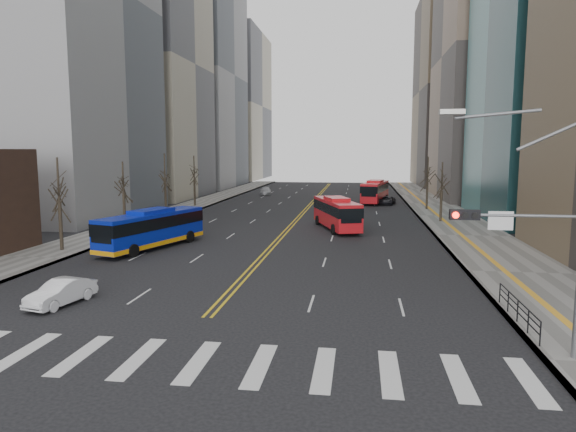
{
  "coord_description": "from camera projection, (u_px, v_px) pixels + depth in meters",
  "views": [
    {
      "loc": [
        7.08,
        -17.78,
        7.89
      ],
      "look_at": [
        2.44,
        15.44,
        3.6
      ],
      "focal_mm": 32.0,
      "sensor_mm": 36.0,
      "label": 1
    }
  ],
  "objects": [
    {
      "name": "crosswalk",
      "position": [
        168.0,
        360.0,
        19.44
      ],
      "size": [
        26.7,
        4.0,
        0.01
      ],
      "color": "silver",
      "rests_on": "ground"
    },
    {
      "name": "car_dark_far",
      "position": [
        387.0,
        201.0,
        75.19
      ],
      "size": [
        2.84,
        4.62,
        1.2
      ],
      "primitive_type": "imported",
      "rotation": [
        0.0,
        0.0,
        -0.21
      ],
      "color": "black",
      "rests_on": "ground"
    },
    {
      "name": "car_silver",
      "position": [
        265.0,
        191.0,
        91.61
      ],
      "size": [
        2.63,
        4.98,
        1.38
      ],
      "primitive_type": "imported",
      "rotation": [
        0.0,
        0.0,
        0.15
      ],
      "color": "#98999D",
      "rests_on": "ground"
    },
    {
      "name": "sidewalk_right",
      "position": [
        447.0,
        216.0,
        61.24
      ],
      "size": [
        7.0,
        130.0,
        0.15
      ],
      "primitive_type": "cube",
      "color": "slate",
      "rests_on": "ground"
    },
    {
      "name": "street_trees",
      "position": [
        222.0,
        179.0,
        53.75
      ],
      "size": [
        35.2,
        47.2,
        7.6
      ],
      "color": "black",
      "rests_on": "ground"
    },
    {
      "name": "ground",
      "position": [
        168.0,
        360.0,
        19.44
      ],
      "size": [
        220.0,
        220.0,
        0.0
      ],
      "primitive_type": "plane",
      "color": "black"
    },
    {
      "name": "signal_mast",
      "position": [
        542.0,
        233.0,
        18.9
      ],
      "size": [
        5.37,
        0.37,
        9.39
      ],
      "color": "slate",
      "rests_on": "ground"
    },
    {
      "name": "red_bus_far",
      "position": [
        375.0,
        190.0,
        77.65
      ],
      "size": [
        4.6,
        11.14,
        3.45
      ],
      "color": "red",
      "rests_on": "ground"
    },
    {
      "name": "centerline",
      "position": [
        309.0,
        206.0,
        73.47
      ],
      "size": [
        0.55,
        100.0,
        0.01
      ],
      "color": "gold",
      "rests_on": "ground"
    },
    {
      "name": "pedestrian_railing",
      "position": [
        518.0,
        307.0,
        23.27
      ],
      "size": [
        0.06,
        6.06,
        1.02
      ],
      "color": "black",
      "rests_on": "sidewalk_right"
    },
    {
      "name": "office_towers",
      "position": [
        319.0,
        52.0,
        83.68
      ],
      "size": [
        83.0,
        134.0,
        58.0
      ],
      "color": "gray",
      "rests_on": "ground"
    },
    {
      "name": "blue_bus",
      "position": [
        152.0,
        228.0,
        41.47
      ],
      "size": [
        5.5,
        11.09,
        3.2
      ],
      "color": "#0B20B1",
      "rests_on": "ground"
    },
    {
      "name": "red_bus_near",
      "position": [
        336.0,
        211.0,
        51.52
      ],
      "size": [
        5.4,
        10.41,
        3.26
      ],
      "color": "red",
      "rests_on": "ground"
    },
    {
      "name": "sidewalk_left",
      "position": [
        174.0,
        212.0,
        65.9
      ],
      "size": [
        5.0,
        130.0,
        0.15
      ],
      "primitive_type": "cube",
      "color": "slate",
      "rests_on": "ground"
    },
    {
      "name": "car_dark_mid",
      "position": [
        355.0,
        221.0,
        53.04
      ],
      "size": [
        1.62,
        3.72,
        1.25
      ],
      "primitive_type": "imported",
      "rotation": [
        0.0,
        0.0,
        0.04
      ],
      "color": "black",
      "rests_on": "ground"
    },
    {
      "name": "car_white",
      "position": [
        61.0,
        292.0,
        26.35
      ],
      "size": [
        2.19,
        4.12,
        1.29
      ],
      "primitive_type": "imported",
      "rotation": [
        0.0,
        0.0,
        -0.22
      ],
      "color": "white",
      "rests_on": "ground"
    }
  ]
}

